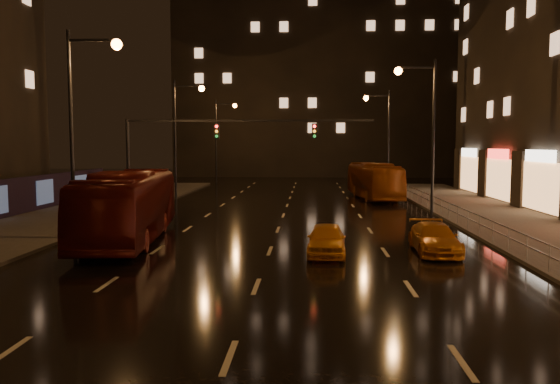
% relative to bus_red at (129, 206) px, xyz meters
% --- Properties ---
extents(ground, '(140.00, 140.00, 0.00)m').
position_rel_bus_red_xyz_m(ground, '(7.00, 7.68, -1.69)').
color(ground, black).
rests_on(ground, ground).
extents(sidewalk_left, '(7.00, 70.00, 0.15)m').
position_rel_bus_red_xyz_m(sidewalk_left, '(-6.50, 2.68, -1.61)').
color(sidewalk_left, '#38332D').
rests_on(sidewalk_left, ground).
extents(sidewalk_right, '(7.00, 70.00, 0.15)m').
position_rel_bus_red_xyz_m(sidewalk_right, '(20.50, 2.68, -1.61)').
color(sidewalk_right, '#38332D').
rests_on(sidewalk_right, ground).
extents(building_distant, '(44.00, 16.00, 36.00)m').
position_rel_bus_red_xyz_m(building_distant, '(11.00, 59.68, 16.31)').
color(building_distant, black).
rests_on(building_distant, ground).
extents(traffic_signal, '(15.31, 0.32, 6.20)m').
position_rel_bus_red_xyz_m(traffic_signal, '(1.94, 7.68, 3.05)').
color(traffic_signal, black).
rests_on(traffic_signal, ground).
extents(railing_right, '(0.05, 56.00, 1.00)m').
position_rel_bus_red_xyz_m(railing_right, '(17.20, 5.68, -0.79)').
color(railing_right, '#99999E').
rests_on(railing_right, sidewalk_right).
extents(bus_red, '(4.29, 12.36, 3.37)m').
position_rel_bus_red_xyz_m(bus_red, '(0.00, 0.00, 0.00)').
color(bus_red, '#52100B').
rests_on(bus_red, ground).
extents(bus_curb, '(3.76, 11.28, 3.08)m').
position_rel_bus_red_xyz_m(bus_curb, '(14.22, 21.36, -0.15)').
color(bus_curb, '#893C0D').
rests_on(bus_curb, ground).
extents(taxi_near, '(1.73, 3.96, 1.33)m').
position_rel_bus_red_xyz_m(taxi_near, '(9.44, -3.06, -1.02)').
color(taxi_near, orange).
rests_on(taxi_near, ground).
extents(taxi_far, '(1.84, 4.35, 1.25)m').
position_rel_bus_red_xyz_m(taxi_far, '(14.09, -2.32, -1.06)').
color(taxi_far, orange).
rests_on(taxi_far, ground).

